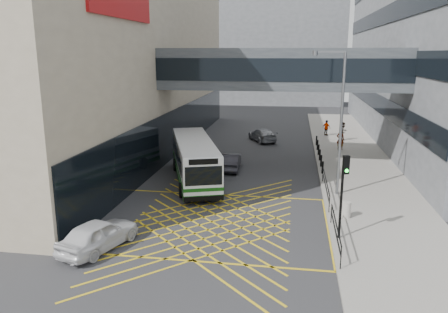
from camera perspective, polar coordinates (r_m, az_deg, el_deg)
The scene contains 18 objects.
ground at distance 23.25m, azimuth -1.59°, elevation -8.52°, with size 120.00×120.00×0.00m, color #333335.
building_whsmith at distance 43.23m, azimuth -21.95°, elevation 11.57°, with size 24.17×42.00×16.00m.
building_far at distance 81.40m, azimuth 5.06°, elevation 13.60°, with size 28.00×16.00×18.00m, color slate.
skybridge at distance 33.21m, azimuth 7.48°, elevation 11.27°, with size 20.00×4.10×3.00m.
pavement at distance 37.51m, azimuth 16.48°, elevation -0.40°, with size 6.00×54.00×0.16m, color gray.
box_junction at distance 23.25m, azimuth -1.59°, elevation -8.52°, with size 12.00×9.00×0.01m.
bus at distance 30.08m, azimuth -3.89°, elevation -0.33°, with size 5.58×10.55×2.90m.
car_white at distance 20.77m, azimuth -16.07°, elevation -9.71°, with size 1.84×4.49×1.43m, color silver.
car_dark at distance 33.08m, azimuth 0.86°, elevation -0.66°, with size 1.60×4.08×1.28m, color black.
car_silver at distance 43.96m, azimuth 5.02°, elevation 2.88°, with size 1.84×4.36×1.36m, color gray.
traffic_light at distance 20.71m, azimuth 15.33°, elevation -3.62°, with size 0.33×0.48×4.04m.
street_lamp at distance 26.91m, azimuth 14.70°, elevation 5.27°, with size 1.96×0.31×8.63m.
litter_bin at distance 24.14m, azimuth 15.65°, elevation -6.69°, with size 0.50×0.50×0.86m, color #ADA89E.
kerb_railings at distance 24.34m, azimuth 13.65°, elevation -5.69°, with size 0.05×12.54×1.00m.
bollards at distance 37.13m, azimuth 12.33°, elevation 0.55°, with size 0.14×10.14×0.90m.
pedestrian_a at distance 40.59m, azimuth 14.96°, elevation 2.17°, with size 0.73×0.52×1.84m, color gray.
pedestrian_b at distance 44.83m, azimuth 15.30°, elevation 3.17°, with size 0.89×0.52×1.82m, color gray.
pedestrian_c at distance 47.21m, azimuth 13.24°, elevation 3.66°, with size 0.95×0.46×1.61m, color gray.
Camera 1 is at (4.08, -21.18, 8.69)m, focal length 35.00 mm.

